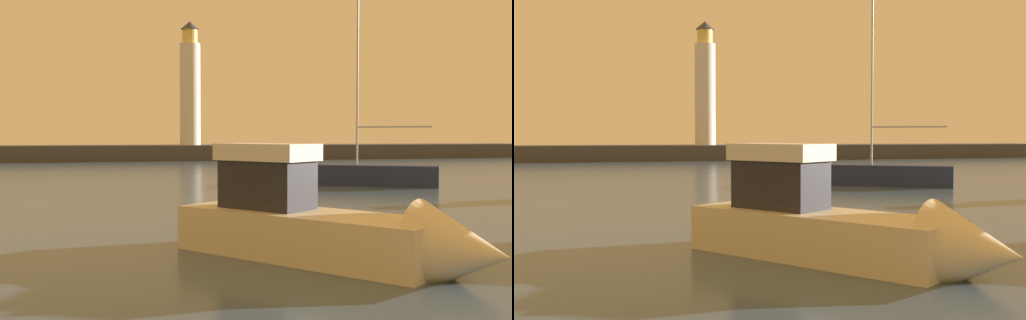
% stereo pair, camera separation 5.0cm
% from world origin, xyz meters
% --- Properties ---
extents(ground_plane, '(220.00, 220.00, 0.00)m').
position_xyz_m(ground_plane, '(0.00, 34.80, 0.00)').
color(ground_plane, '#384C60').
extents(breakwater, '(92.84, 6.51, 1.69)m').
position_xyz_m(breakwater, '(0.00, 69.61, 0.84)').
color(breakwater, '#423F3D').
rests_on(breakwater, ground_plane).
extents(lighthouse, '(2.33, 2.33, 14.00)m').
position_xyz_m(lighthouse, '(4.11, 69.61, 8.32)').
color(lighthouse, silver).
rests_on(lighthouse, breakwater).
extents(motorboat_0, '(6.46, 7.66, 3.13)m').
position_xyz_m(motorboat_0, '(-0.56, 12.05, 0.81)').
color(motorboat_0, beige).
rests_on(motorboat_0, ground_plane).
extents(sailboat_moored, '(7.63, 5.68, 13.33)m').
position_xyz_m(sailboat_moored, '(9.25, 31.91, 0.66)').
color(sailboat_moored, '#1E284C').
rests_on(sailboat_moored, ground_plane).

